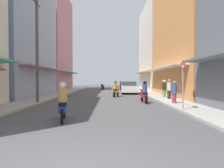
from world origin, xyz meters
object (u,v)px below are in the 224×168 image
object	(u,v)px
motorbike_black	(121,86)
pedestrian_midway	(174,93)
parked_car	(129,87)
motorbike_maroon	(102,87)
motorbike_blue	(63,103)
utility_pole	(37,48)
street_sign_no_entry	(183,79)
pedestrian_far	(164,88)
motorbike_orange	(116,90)
pedestrian_foreground	(169,90)
motorbike_red	(144,93)

from	to	relation	value
motorbike_black	pedestrian_midway	world-z (taller)	same
motorbike_black	parked_car	size ratio (longest dim) A/B	0.44
motorbike_maroon	motorbike_blue	bearing A→B (deg)	-91.48
pedestrian_midway	utility_pole	world-z (taller)	utility_pole
parked_car	street_sign_no_entry	world-z (taller)	street_sign_no_entry
utility_pole	motorbike_black	bearing A→B (deg)	68.37
motorbike_black	pedestrian_far	xyz separation A→B (m)	(3.22, -13.01, 0.24)
pedestrian_far	utility_pole	world-z (taller)	utility_pole
motorbike_maroon	pedestrian_far	world-z (taller)	pedestrian_far
utility_pole	street_sign_no_entry	bearing A→B (deg)	-22.85
motorbike_blue	parked_car	bearing A→B (deg)	75.11
motorbike_black	street_sign_no_entry	distance (m)	20.81
motorbike_maroon	parked_car	distance (m)	9.39
motorbike_orange	street_sign_no_entry	distance (m)	9.50
pedestrian_foreground	motorbike_blue	bearing A→B (deg)	-129.82
pedestrian_foreground	motorbike_orange	bearing A→B (deg)	144.53
parked_car	pedestrian_midway	size ratio (longest dim) A/B	2.64
motorbike_red	utility_pole	distance (m)	8.13
motorbike_blue	utility_pole	distance (m)	7.36
motorbike_orange	pedestrian_foreground	bearing A→B (deg)	-35.47
motorbike_blue	pedestrian_foreground	size ratio (longest dim) A/B	1.06
utility_pole	motorbike_blue	bearing A→B (deg)	-61.46
pedestrian_foreground	pedestrian_midway	bearing A→B (deg)	-100.58
utility_pole	pedestrian_midway	bearing A→B (deg)	-5.31
utility_pole	street_sign_no_entry	world-z (taller)	utility_pole
motorbike_blue	motorbike_red	size ratio (longest dim) A/B	0.99
motorbike_blue	utility_pole	world-z (taller)	utility_pole
motorbike_black	parked_car	bearing A→B (deg)	-85.74
motorbike_orange	pedestrian_far	distance (m)	4.49
motorbike_red	utility_pole	xyz separation A→B (m)	(-7.49, -0.17, 3.14)
motorbike_red	motorbike_black	world-z (taller)	same
parked_car	pedestrian_far	world-z (taller)	pedestrian_far
parked_car	street_sign_no_entry	bearing A→B (deg)	-83.38
motorbike_red	pedestrian_foreground	xyz separation A→B (m)	(2.37, 1.99, 0.15)
motorbike_blue	motorbike_orange	distance (m)	11.30
motorbike_red	pedestrian_midway	distance (m)	2.09
motorbike_orange	pedestrian_far	xyz separation A→B (m)	(4.31, -1.22, 0.24)
motorbike_black	parked_car	xyz separation A→B (m)	(0.55, -7.41, 0.04)
motorbike_orange	motorbike_blue	bearing A→B (deg)	-102.53
motorbike_black	pedestrian_foreground	xyz separation A→B (m)	(3.14, -14.81, 0.15)
motorbike_blue	motorbike_orange	size ratio (longest dim) A/B	1.03
parked_car	pedestrian_foreground	bearing A→B (deg)	-70.73
parked_car	motorbike_blue	bearing A→B (deg)	-104.89
motorbike_red	pedestrian_far	distance (m)	4.52
motorbike_red	motorbike_black	bearing A→B (deg)	92.61
pedestrian_far	parked_car	bearing A→B (deg)	115.46
motorbike_blue	pedestrian_midway	world-z (taller)	same
pedestrian_foreground	street_sign_no_entry	xyz separation A→B (m)	(-1.04, -5.88, 0.87)
motorbike_red	pedestrian_midway	bearing A→B (deg)	-29.90
motorbike_red	pedestrian_foreground	size ratio (longest dim) A/B	1.07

